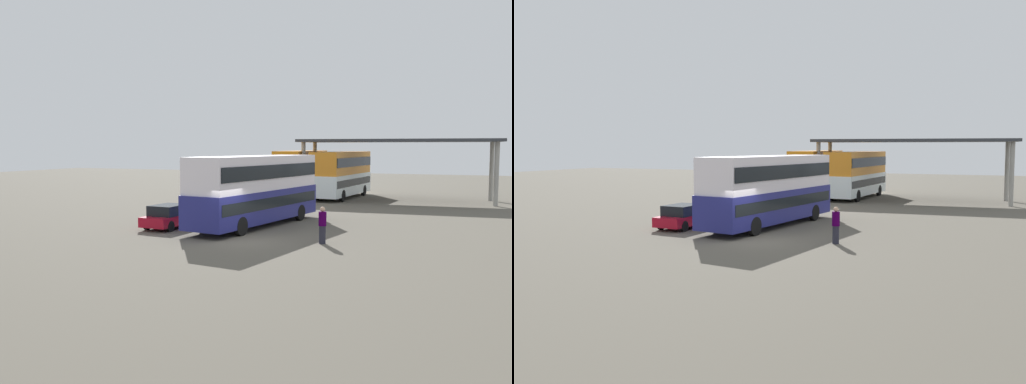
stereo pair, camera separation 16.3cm
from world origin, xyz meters
TOP-DOWN VIEW (x-y plane):
  - ground_plane at (0.00, 0.00)m, footprint 140.00×140.00m
  - double_decker_main at (-1.13, 4.82)m, footprint 4.27×11.34m
  - parked_hatchback at (-5.35, 2.13)m, footprint 1.94×3.85m
  - double_decker_near_canopy at (-4.55, 24.75)m, footprint 2.78×10.98m
  - double_decker_mid_row at (-0.47, 23.79)m, footprint 3.46×10.43m
  - depot_canopy at (4.45, 23.38)m, footprint 16.96×6.58m
  - pedestrian_waiting at (4.04, 0.60)m, footprint 0.38×0.38m

SIDE VIEW (x-z plane):
  - ground_plane at x=0.00m, z-range 0.00..0.00m
  - parked_hatchback at x=-5.35m, z-range 0.00..1.35m
  - pedestrian_waiting at x=4.04m, z-range 0.00..1.79m
  - double_decker_main at x=-1.13m, z-range 0.20..4.32m
  - double_decker_mid_row at x=-0.47m, z-range 0.20..4.39m
  - double_decker_near_canopy at x=-4.55m, z-range 0.20..4.46m
  - depot_canopy at x=4.45m, z-range 2.26..7.56m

